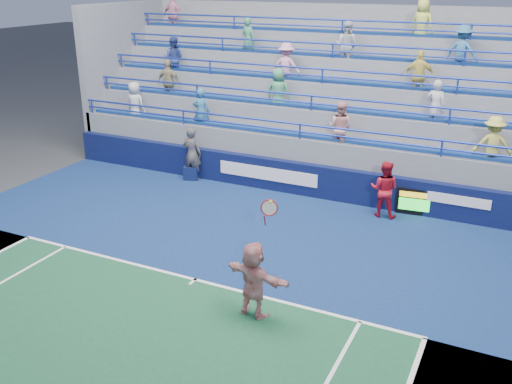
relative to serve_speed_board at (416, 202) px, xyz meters
The scene contains 8 objects.
ground 7.54m from the serve_speed_board, 122.01° to the right, with size 120.00×120.00×0.00m, color #333538.
sponsor_wall 3.99m from the serve_speed_board, behind, with size 18.00×0.32×1.10m.
bleacher_stand 5.68m from the serve_speed_board, 135.79° to the left, with size 18.00×5.60×6.13m.
serve_speed_board is the anchor object (origin of this frame).
judge_chair 7.93m from the serve_speed_board, behind, with size 0.63×0.64×0.89m.
tennis_player 7.40m from the serve_speed_board, 106.21° to the right, with size 1.66×0.82×2.76m.
line_judge 7.90m from the serve_speed_board, behind, with size 0.70×0.46×1.92m, color #131636.
ball_girl 1.14m from the serve_speed_board, 149.28° to the right, with size 0.85×0.67×1.76m, color red.
Camera 1 is at (6.59, -10.25, 6.92)m, focal length 40.00 mm.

